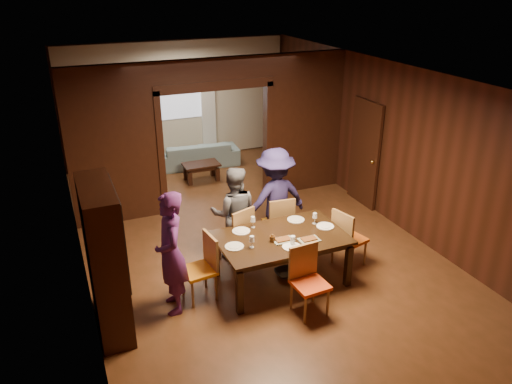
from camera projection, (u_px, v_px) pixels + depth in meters
name	position (u px, v px, depth m)	size (l,w,h in m)	color
floor	(247.00, 238.00, 8.83)	(9.00, 9.00, 0.00)	#4F2F16
ceiling	(246.00, 72.00, 7.66)	(5.50, 9.00, 0.02)	silver
room_walls	(211.00, 128.00, 9.81)	(5.52, 9.01, 2.90)	black
person_purple	(171.00, 253.00, 6.65)	(0.64, 0.42, 1.75)	#53205E
person_grey	(234.00, 214.00, 7.95)	(0.76, 0.59, 1.57)	#515258
person_navy	(275.00, 199.00, 8.23)	(1.13, 0.65, 1.75)	#221C46
sofa	(197.00, 154.00, 12.05)	(1.99, 0.78, 0.58)	#7D9CA4
serving_bowl	(287.00, 230.00, 7.41)	(0.34, 0.34, 0.08)	black
dining_table	(281.00, 259.00, 7.47)	(1.88, 1.17, 0.76)	black
coffee_table	(201.00, 172.00, 11.21)	(0.80, 0.50, 0.40)	black
chair_left	(198.00, 269.00, 7.02)	(0.44, 0.44, 0.97)	orange
chair_right	(350.00, 237.00, 7.85)	(0.44, 0.44, 0.97)	#C45112
chair_far_l	(235.00, 234.00, 7.96)	(0.44, 0.44, 0.97)	#C13C12
chair_far_r	(278.00, 222.00, 8.34)	(0.44, 0.44, 0.97)	orange
chair_near	(310.00, 283.00, 6.70)	(0.44, 0.44, 0.97)	#EB4516
hutch	(105.00, 260.00, 6.26)	(0.40, 1.20, 2.00)	black
door_right	(365.00, 153.00, 9.79)	(0.06, 0.90, 2.10)	black
window_far	(177.00, 92.00, 11.89)	(1.20, 0.03, 1.30)	silver
curtain_left	(148.00, 114.00, 11.77)	(0.35, 0.06, 2.40)	white
curtain_right	(208.00, 108.00, 12.30)	(0.35, 0.06, 2.40)	white
plate_left	(234.00, 246.00, 7.03)	(0.27, 0.27, 0.01)	silver
plate_far_l	(241.00, 231.00, 7.45)	(0.27, 0.27, 0.01)	silver
plate_far_r	(296.00, 220.00, 7.79)	(0.27, 0.27, 0.01)	silver
plate_right	(325.00, 226.00, 7.59)	(0.27, 0.27, 0.01)	white
plate_near	(292.00, 247.00, 7.02)	(0.27, 0.27, 0.01)	white
platter_a	(283.00, 240.00, 7.18)	(0.30, 0.20, 0.04)	gray
platter_b	(309.00, 239.00, 7.19)	(0.30, 0.20, 0.04)	gray
wineglass_left	(252.00, 242.00, 6.98)	(0.08, 0.08, 0.18)	silver
wineglass_far	(253.00, 222.00, 7.54)	(0.08, 0.08, 0.18)	silver
wineglass_right	(315.00, 218.00, 7.65)	(0.08, 0.08, 0.18)	silver
tumbler	(293.00, 241.00, 7.06)	(0.07, 0.07, 0.14)	silver
condiment_jar	(272.00, 238.00, 7.15)	(0.08, 0.08, 0.11)	#4A2A11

